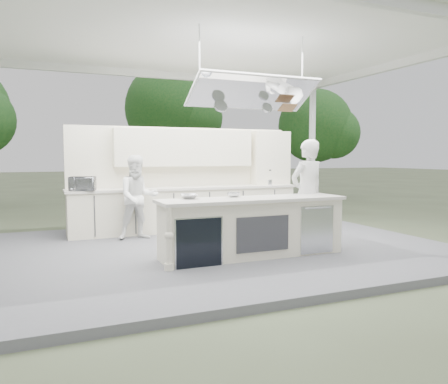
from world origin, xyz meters
name	(u,v)px	position (x,y,z in m)	size (l,w,h in m)	color
ground	(220,253)	(0.00, 0.00, 0.00)	(90.00, 90.00, 0.00)	#4E5A3E
stage_deck	(220,249)	(0.00, 0.00, 0.06)	(8.00, 6.00, 0.12)	#56565A
tent	(220,42)	(0.00, -0.01, 3.71)	(8.20, 6.20, 3.86)	white
demo_island	(252,227)	(0.18, -0.91, 0.60)	(3.10, 0.79, 0.95)	#F1E9CC
back_counter	(187,208)	(0.00, 1.90, 0.60)	(5.08, 0.72, 0.95)	#F1E9CC
back_wall_unit	(203,163)	(0.44, 2.11, 1.57)	(5.05, 0.48, 2.25)	#F1E9CC
tree_cluster	(118,115)	(-0.16, 9.77, 3.29)	(19.55, 9.40, 5.85)	#4E3527
head_chef	(307,193)	(1.47, -0.55, 1.08)	(0.70, 0.46, 1.92)	white
sous_chef	(138,197)	(-1.21, 1.27, 0.94)	(0.80, 0.62, 1.64)	white
toaster_oven	(82,184)	(-2.20, 1.70, 1.20)	(0.49, 0.33, 0.27)	silver
bowl_large	(189,197)	(-0.80, -0.65, 1.11)	(0.29, 0.29, 0.07)	#BABCC2
bowl_small	(234,195)	(-0.02, -0.65, 1.10)	(0.22, 0.22, 0.07)	#BABDC2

